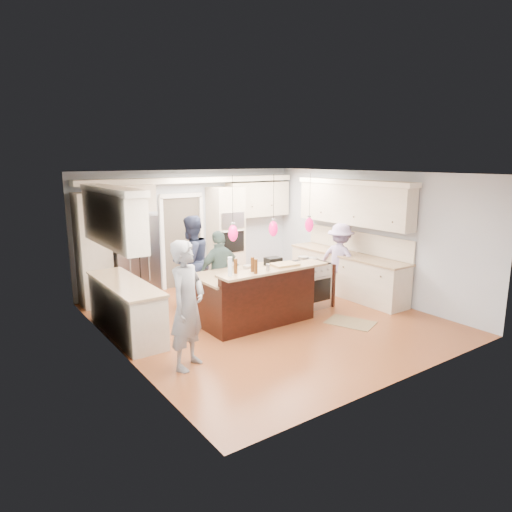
% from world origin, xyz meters
% --- Properties ---
extents(ground_plane, '(6.00, 6.00, 0.00)m').
position_xyz_m(ground_plane, '(0.00, 0.00, 0.00)').
color(ground_plane, '#985229').
rests_on(ground_plane, ground).
extents(room_shell, '(5.54, 6.04, 2.72)m').
position_xyz_m(room_shell, '(0.00, 0.00, 1.82)').
color(room_shell, '#B2BCC6').
rests_on(room_shell, ground).
extents(refrigerator, '(0.90, 0.70, 1.80)m').
position_xyz_m(refrigerator, '(-1.55, 2.64, 0.90)').
color(refrigerator, '#B7B7BC').
rests_on(refrigerator, ground).
extents(oven_column, '(0.72, 0.69, 2.30)m').
position_xyz_m(oven_column, '(0.75, 2.67, 1.15)').
color(oven_column, beige).
rests_on(oven_column, ground).
extents(back_upper_cabinets, '(5.30, 0.61, 2.54)m').
position_xyz_m(back_upper_cabinets, '(-0.75, 2.76, 1.67)').
color(back_upper_cabinets, beige).
rests_on(back_upper_cabinets, ground).
extents(right_counter_run, '(0.64, 3.10, 2.51)m').
position_xyz_m(right_counter_run, '(2.44, 0.30, 1.06)').
color(right_counter_run, beige).
rests_on(right_counter_run, ground).
extents(left_cabinets, '(0.64, 2.30, 2.51)m').
position_xyz_m(left_cabinets, '(-2.44, 0.80, 1.06)').
color(left_cabinets, beige).
rests_on(left_cabinets, ground).
extents(kitchen_island, '(2.10, 1.46, 1.12)m').
position_xyz_m(kitchen_island, '(-0.25, 0.07, 0.49)').
color(kitchen_island, black).
rests_on(kitchen_island, ground).
extents(island_range, '(0.82, 0.71, 0.92)m').
position_xyz_m(island_range, '(1.16, 0.15, 0.46)').
color(island_range, '#B7B7BC').
rests_on(island_range, ground).
extents(pendant_lights, '(1.75, 0.15, 1.03)m').
position_xyz_m(pendant_lights, '(-0.25, -0.51, 1.80)').
color(pendant_lights, black).
rests_on(pendant_lights, ground).
extents(person_bar_end, '(0.81, 0.73, 1.86)m').
position_xyz_m(person_bar_end, '(-2.10, -0.96, 0.93)').
color(person_bar_end, slate).
rests_on(person_bar_end, ground).
extents(person_far_left, '(1.05, 0.92, 1.84)m').
position_xyz_m(person_far_left, '(-0.72, 1.60, 0.92)').
color(person_far_left, '#29314F').
rests_on(person_far_left, ground).
extents(person_far_right, '(0.97, 0.46, 1.61)m').
position_xyz_m(person_far_right, '(-0.50, 0.85, 0.81)').
color(person_far_right, '#45615D').
rests_on(person_far_right, ground).
extents(person_range_side, '(0.84, 1.14, 1.58)m').
position_xyz_m(person_range_side, '(2.25, 0.35, 0.79)').
color(person_range_side, '#A493C5').
rests_on(person_range_side, ground).
extents(floor_rug, '(0.85, 1.00, 0.01)m').
position_xyz_m(floor_rug, '(1.14, -1.05, 0.01)').
color(floor_rug, olive).
rests_on(floor_rug, ground).
extents(water_bottle, '(0.07, 0.07, 0.31)m').
position_xyz_m(water_bottle, '(-1.13, -0.55, 1.28)').
color(water_bottle, silver).
rests_on(water_bottle, kitchen_island).
extents(beer_bottle_a, '(0.07, 0.07, 0.24)m').
position_xyz_m(beer_bottle_a, '(-0.97, -0.45, 1.24)').
color(beer_bottle_a, '#41220B').
rests_on(beer_bottle_a, kitchen_island).
extents(beer_bottle_b, '(0.07, 0.07, 0.24)m').
position_xyz_m(beer_bottle_b, '(-0.71, -0.65, 1.24)').
color(beer_bottle_b, '#41220B').
rests_on(beer_bottle_b, kitchen_island).
extents(beer_bottle_c, '(0.07, 0.07, 0.25)m').
position_xyz_m(beer_bottle_c, '(-0.68, -0.51, 1.24)').
color(beer_bottle_c, '#41220B').
rests_on(beer_bottle_c, kitchen_island).
extents(drink_can, '(0.06, 0.06, 0.11)m').
position_xyz_m(drink_can, '(-0.43, -0.60, 1.18)').
color(drink_can, '#B7B7BC').
rests_on(drink_can, kitchen_island).
extents(cutting_board, '(0.48, 0.36, 0.04)m').
position_xyz_m(cutting_board, '(0.04, -0.47, 1.14)').
color(cutting_board, tan).
rests_on(cutting_board, kitchen_island).
extents(pot_large, '(0.21, 0.21, 0.12)m').
position_xyz_m(pot_large, '(1.03, 0.18, 0.98)').
color(pot_large, '#B7B7BC').
rests_on(pot_large, island_range).
extents(pot_small, '(0.22, 0.22, 0.11)m').
position_xyz_m(pot_small, '(1.16, 0.04, 0.97)').
color(pot_small, '#B7B7BC').
rests_on(pot_small, island_range).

